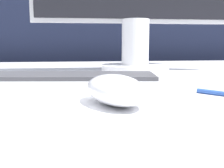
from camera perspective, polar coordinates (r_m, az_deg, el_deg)
partition_panel at (r=1.38m, az=-3.41°, el=1.53°), size 5.00×0.03×1.34m
computer_mouse_near at (r=0.36m, az=0.72°, el=-1.22°), size 0.10×0.14×0.04m
keyboard at (r=0.53m, az=-12.27°, el=0.84°), size 0.42×0.17×0.02m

